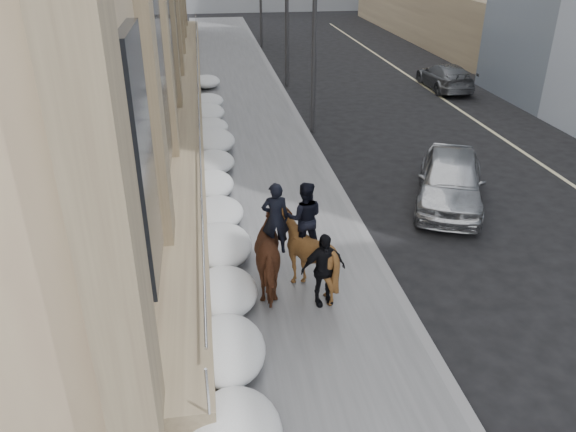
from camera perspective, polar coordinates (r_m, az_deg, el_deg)
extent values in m
plane|color=black|center=(11.50, 1.32, -14.42)|extent=(140.00, 140.00, 0.00)
cube|color=#4E4E50|center=(20.03, -3.55, 4.75)|extent=(5.00, 80.00, 0.12)
cube|color=slate|center=(20.40, 3.82, 5.16)|extent=(0.24, 80.00, 0.12)
cube|color=#BFB78C|center=(23.34, 23.19, 5.70)|extent=(0.15, 70.00, 0.01)
cube|color=brown|center=(29.39, -9.94, 12.42)|extent=(1.10, 44.00, 0.90)
cylinder|color=silver|center=(29.18, -9.17, 14.19)|extent=(0.06, 42.00, 0.06)
cube|color=black|center=(21.83, -12.03, 16.86)|extent=(0.20, 2.20, 4.50)
cylinder|color=#2D2D30|center=(23.22, 2.68, 17.95)|extent=(0.18, 0.18, 8.00)
cylinder|color=#2D2D30|center=(31.18, -0.12, 18.40)|extent=(0.20, 0.20, 6.00)
ellipsoid|color=white|center=(11.09, -6.26, -13.29)|extent=(1.50, 2.10, 0.68)
ellipsoid|color=white|center=(14.38, -6.90, -2.96)|extent=(1.60, 2.20, 0.72)
ellipsoid|color=white|center=(17.98, -7.75, 3.19)|extent=(1.40, 2.00, 0.64)
ellipsoid|color=white|center=(21.69, -7.67, 7.55)|extent=(1.70, 2.30, 0.76)
ellipsoid|color=white|center=(25.52, -8.17, 10.35)|extent=(1.50, 2.10, 0.66)
imported|color=#422214|center=(12.87, -1.23, -3.73)|extent=(1.08, 2.21, 1.83)
imported|color=black|center=(12.61, -1.35, -0.23)|extent=(0.65, 0.44, 1.72)
imported|color=#513217|center=(12.86, 1.73, -3.73)|extent=(1.72, 1.87, 1.84)
imported|color=black|center=(12.60, 1.66, -0.23)|extent=(0.93, 0.77, 1.72)
imported|color=black|center=(12.36, 3.59, -5.43)|extent=(1.07, 0.57, 1.74)
imported|color=#A5A8AD|center=(17.92, 16.20, 3.57)|extent=(3.70, 5.18, 1.64)
imported|color=#56585D|center=(32.14, 15.65, 13.49)|extent=(2.04, 4.74, 1.36)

